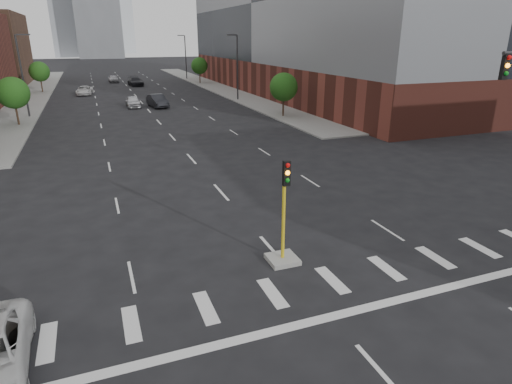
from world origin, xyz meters
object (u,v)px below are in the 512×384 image
car_near_left (133,102)px  car_distant (113,79)px  car_deep_right (135,81)px  car_mid_right (157,101)px  median_traffic_signal (283,241)px  car_far_left (84,90)px

car_near_left → car_distant: size_ratio=0.97×
car_deep_right → car_distant: bearing=108.0°
car_deep_right → car_mid_right: bearing=-95.2°
car_mid_right → car_deep_right: bearing=82.0°
median_traffic_signal → car_mid_right: 43.63m
car_mid_right → car_far_left: (-8.96, 16.97, -0.14)m
car_distant → median_traffic_signal: bearing=-91.0°
car_near_left → car_far_left: bearing=111.1°
car_near_left → car_far_left: car_near_left is taller
car_far_left → car_distant: 19.89m
median_traffic_signal → car_near_left: bearing=91.9°
car_mid_right → car_deep_right: size_ratio=0.91×
median_traffic_signal → car_distant: median_traffic_signal is taller
car_deep_right → car_distant: size_ratio=1.26×
median_traffic_signal → car_distant: bearing=91.4°
median_traffic_signal → car_near_left: 44.81m
car_far_left → car_mid_right: bearing=-56.3°
median_traffic_signal → car_mid_right: (1.50, 43.61, -0.15)m
car_deep_right → car_distant: 8.95m
car_far_left → car_distant: bearing=79.7°
car_near_left → car_far_left: size_ratio=0.86×
median_traffic_signal → car_deep_right: bearing=88.7°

